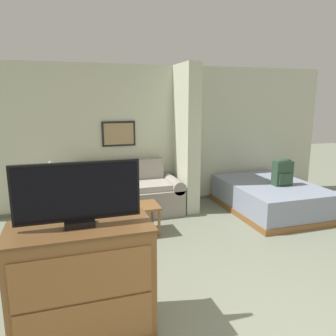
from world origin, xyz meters
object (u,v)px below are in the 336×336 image
Objects in this scene: coffee_table at (137,209)px; tv at (78,194)px; tv_dresser at (83,282)px; couch at (124,196)px; backpack at (283,171)px; bed at (269,196)px; table_lamp at (50,169)px.

tv reaches higher than coffee_table.
tv is (0.00, 0.00, 0.77)m from tv_dresser.
couch is 2.81m from backpack.
bed is (3.40, 2.29, -1.01)m from tv.
coffee_table is 2.66m from backpack.
tv_dresser reaches higher than coffee_table.
tv is 4.22m from bed.
couch is 3.16m from tv.
couch is at bearing 3.61° from table_lamp.
tv_dresser is (0.33, -2.82, -0.40)m from table_lamp.
tv reaches higher than tv_dresser.
tv is at bearing -106.40° from couch.
coffee_table is at bearing -173.03° from bed.
bed is at bearing 34.04° from tv_dresser.
backpack reaches higher than couch.
coffee_table is at bearing 66.13° from tv_dresser.
tv_dresser reaches higher than backpack.
backpack is (0.12, -0.18, 0.50)m from bed.
couch is 1.70× the size of tv_dresser.
bed is (3.73, -0.53, -0.64)m from table_lamp.
backpack is (3.85, -0.71, -0.14)m from table_lamp.
bed is 0.54m from backpack.
table_lamp is 0.95× the size of backpack.
tv_dresser reaches higher than couch.
table_lamp is 2.87m from tv_dresser.
coffee_table is at bearing 66.12° from tv.
table_lamp is 0.39× the size of tv_dresser.
backpack is (2.64, 0.13, 0.38)m from coffee_table.
coffee_table is 2.35m from tv.
couch is 4.14× the size of backpack.
couch is 1.32m from table_lamp.
bed is (2.55, -0.60, -0.07)m from couch.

